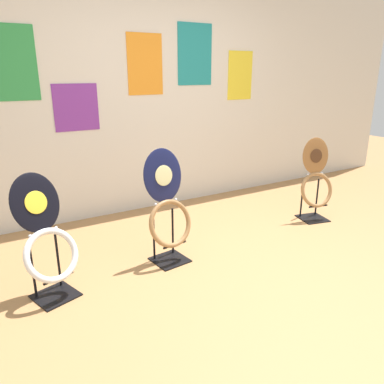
{
  "coord_description": "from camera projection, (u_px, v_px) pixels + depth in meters",
  "views": [
    {
      "loc": [
        -1.81,
        -1.96,
        1.56
      ],
      "look_at": [
        -0.22,
        0.74,
        0.55
      ],
      "focal_mm": 35.0,
      "sensor_mm": 36.0,
      "label": 1
    }
  ],
  "objects": [
    {
      "name": "toilet_seat_display_navy_moon",
      "position": [
        168.0,
        209.0,
        3.11
      ],
      "size": [
        0.42,
        0.31,
        0.97
      ],
      "color": "black",
      "rests_on": "ground_plane"
    },
    {
      "name": "wall_back",
      "position": [
        152.0,
        96.0,
        4.2
      ],
      "size": [
        8.0,
        0.07,
        2.6
      ],
      "color": "silver",
      "rests_on": "ground_plane"
    },
    {
      "name": "ground_plane",
      "position": [
        264.0,
        279.0,
        2.96
      ],
      "size": [
        14.0,
        14.0,
        0.0
      ],
      "primitive_type": "plane",
      "color": "#A37547"
    },
    {
      "name": "toilet_seat_display_jazz_black",
      "position": [
        48.0,
        244.0,
        2.61
      ],
      "size": [
        0.45,
        0.43,
        0.9
      ],
      "color": "black",
      "rests_on": "ground_plane"
    },
    {
      "name": "toilet_seat_display_woodgrain",
      "position": [
        316.0,
        183.0,
        4.03
      ],
      "size": [
        0.41,
        0.34,
        0.9
      ],
      "color": "black",
      "rests_on": "ground_plane"
    }
  ]
}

